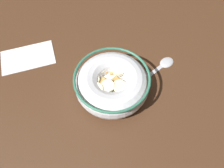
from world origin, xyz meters
The scene contains 4 objects.
ground_plane centered at (0.00, 0.00, -1.00)cm, with size 111.48×111.48×2.00cm, color #472B19.
cereal_bowl centered at (-0.01, -0.01, 3.25)cm, with size 17.04×17.04×6.05cm.
spoon centered at (12.42, 7.92, 0.34)cm, with size 11.40×10.90×0.80cm.
folded_napkin centered at (-22.87, 8.54, 0.15)cm, with size 13.68×8.21×0.30cm, color white.
Camera 1 is at (1.50, -24.49, 44.47)cm, focal length 33.79 mm.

